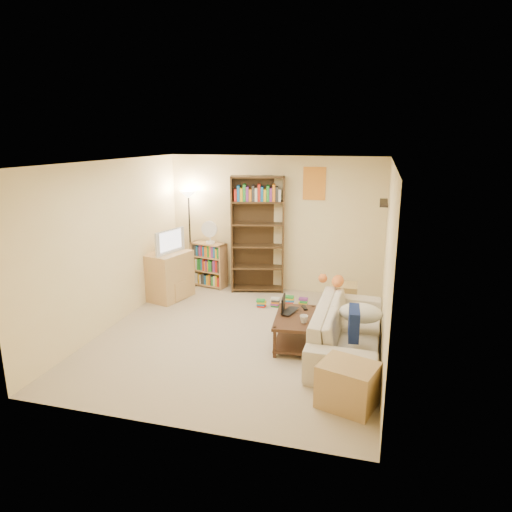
% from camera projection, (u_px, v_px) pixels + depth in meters
% --- Properties ---
extents(room, '(4.50, 4.54, 2.52)m').
position_uv_depth(room, '(239.00, 227.00, 6.27)').
color(room, '#C6AB94').
rests_on(room, ground).
extents(sofa, '(2.20, 0.93, 0.63)m').
position_uv_depth(sofa, '(348.00, 329.00, 6.13)').
color(sofa, '#BAAB9A').
rests_on(sofa, ground).
extents(navy_pillow, '(0.16, 0.43, 0.37)m').
position_uv_depth(navy_pillow, '(354.00, 323.00, 5.60)').
color(navy_pillow, '#121F50').
rests_on(navy_pillow, sofa).
extents(cream_blanket, '(0.58, 0.42, 0.25)m').
position_uv_depth(cream_blanket, '(361.00, 313.00, 6.08)').
color(cream_blanket, beige).
rests_on(cream_blanket, sofa).
extents(tabby_cat, '(0.50, 0.18, 0.17)m').
position_uv_depth(tabby_cat, '(335.00, 281.00, 6.88)').
color(tabby_cat, orange).
rests_on(tabby_cat, sofa).
extents(coffee_table, '(0.62, 1.00, 0.43)m').
position_uv_depth(coffee_table, '(295.00, 326.00, 6.32)').
color(coffee_table, '#402518').
rests_on(coffee_table, ground).
extents(laptop, '(0.46, 0.39, 0.03)m').
position_uv_depth(laptop, '(293.00, 312.00, 6.39)').
color(laptop, black).
rests_on(laptop, coffee_table).
extents(laptop_screen, '(0.04, 0.32, 0.21)m').
position_uv_depth(laptop_screen, '(283.00, 304.00, 6.39)').
color(laptop_screen, white).
rests_on(laptop_screen, laptop).
extents(mug, '(0.15, 0.15, 0.10)m').
position_uv_depth(mug, '(304.00, 319.00, 6.05)').
color(mug, silver).
rests_on(mug, coffee_table).
extents(tv_remote, '(0.11, 0.18, 0.02)m').
position_uv_depth(tv_remote, '(304.00, 308.00, 6.56)').
color(tv_remote, black).
rests_on(tv_remote, coffee_table).
extents(tv_stand, '(0.75, 0.91, 0.84)m').
position_uv_depth(tv_stand, '(169.00, 275.00, 8.15)').
color(tv_stand, tan).
rests_on(tv_stand, ground).
extents(television, '(0.78, 0.46, 0.42)m').
position_uv_depth(television, '(167.00, 241.00, 7.99)').
color(television, black).
rests_on(television, tv_stand).
extents(tall_bookshelf, '(1.01, 0.53, 2.15)m').
position_uv_depth(tall_bookshelf, '(258.00, 232.00, 8.37)').
color(tall_bookshelf, '#452E1A').
rests_on(tall_bookshelf, ground).
extents(short_bookshelf, '(0.71, 0.41, 0.86)m').
position_uv_depth(short_bookshelf, '(209.00, 265.00, 8.79)').
color(short_bookshelf, tan).
rests_on(short_bookshelf, ground).
extents(desk_fan, '(0.31, 0.17, 0.43)m').
position_uv_depth(desk_fan, '(210.00, 231.00, 8.57)').
color(desk_fan, white).
rests_on(desk_fan, short_bookshelf).
extents(floor_lamp, '(0.31, 0.31, 1.85)m').
position_uv_depth(floor_lamp, '(189.00, 210.00, 8.62)').
color(floor_lamp, black).
rests_on(floor_lamp, ground).
extents(side_table, '(0.45, 0.45, 0.49)m').
position_uv_depth(side_table, '(343.00, 298.00, 7.52)').
color(side_table, tan).
rests_on(side_table, ground).
extents(end_cabinet, '(0.70, 0.63, 0.48)m').
position_uv_depth(end_cabinet, '(348.00, 385.00, 4.89)').
color(end_cabinet, tan).
rests_on(end_cabinet, ground).
extents(book_stacks, '(0.84, 0.34, 0.19)m').
position_uv_depth(book_stacks, '(283.00, 302.00, 7.80)').
color(book_stacks, red).
rests_on(book_stacks, ground).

